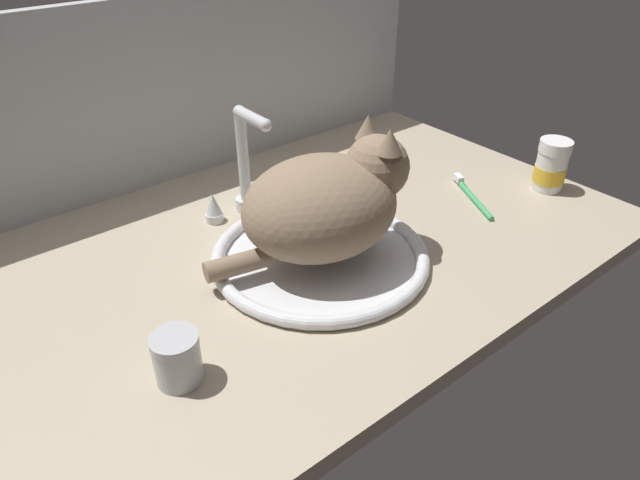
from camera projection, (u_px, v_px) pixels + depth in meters
The scene contains 8 objects.
countertop at pixel (297, 252), 97.73cm from camera, with size 114.24×70.16×3.00cm, color #B7A88E.
backsplash_wall at pixel (183, 96), 112.01cm from camera, with size 114.24×2.40×37.81cm, color #B2B7BC.
sink_basin at pixel (320, 256), 92.41cm from camera, with size 34.77×34.77×2.14cm.
faucet at pixel (246, 173), 102.27cm from camera, with size 16.75×10.74×19.89cm.
cat at pixel (330, 202), 87.92cm from camera, with size 33.81×24.62×19.72cm.
metal_jar at pixel (177, 358), 69.71cm from camera, with size 5.93×5.93×6.81cm.
pill_bottle at pixel (551, 167), 111.24cm from camera, with size 6.06×6.06×10.11cm.
toothbrush at pixel (472, 195), 110.10cm from camera, with size 8.63×15.16×1.70cm.
Camera 1 is at (-47.91, -65.43, 56.21)cm, focal length 32.52 mm.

